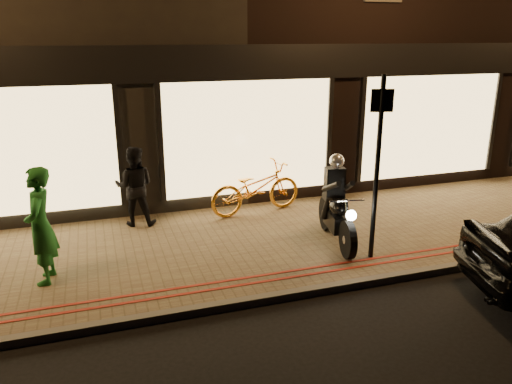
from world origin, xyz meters
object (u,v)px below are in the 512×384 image
sign_post (378,159)px  person_green (40,226)px  bicycle_gold (256,188)px  motorcycle (336,209)px

sign_post → person_green: sign_post is taller
sign_post → bicycle_gold: size_ratio=1.49×
motorcycle → person_green: size_ratio=1.09×
person_green → motorcycle: bearing=96.2°
sign_post → person_green: bearing=171.4°
bicycle_gold → person_green: size_ratio=1.14×
bicycle_gold → person_green: 4.41m
motorcycle → bicycle_gold: motorcycle is taller
motorcycle → sign_post: bearing=-60.3°
motorcycle → person_green: bearing=-170.0°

